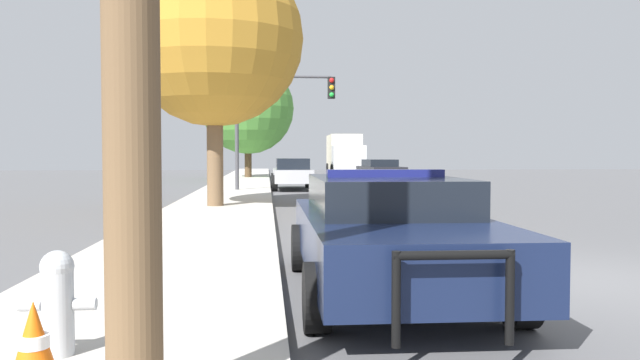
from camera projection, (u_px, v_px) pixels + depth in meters
name	position (u px, v px, depth m)	size (l,w,h in m)	color
ground_plane	(563.00, 280.00, 7.96)	(110.00, 110.00, 0.00)	#565659
sidewalk_left	(156.00, 282.00, 7.52)	(3.00, 110.00, 0.13)	#BCB7AD
police_car	(388.00, 231.00, 7.21)	(2.14, 4.99, 1.43)	#141E3D
fire_hydrant	(58.00, 300.00, 4.58)	(0.55, 0.24, 0.78)	#B7BCC1
traffic_light	(278.00, 106.00, 25.91)	(4.17, 0.35, 4.85)	#424247
car_background_distant	(344.00, 166.00, 47.69)	(2.04, 4.37, 1.32)	navy
car_background_oncoming	(380.00, 170.00, 34.26)	(2.22, 4.60, 1.31)	black
car_background_midblock	(292.00, 173.00, 28.09)	(1.88, 4.33, 1.41)	#B7B7BC
box_truck	(345.00, 154.00, 47.03)	(2.65, 7.20, 3.06)	silver
tree_sidewalk_far	(248.00, 108.00, 39.67)	(5.85, 5.85, 7.33)	#4C3823
tree_sidewalk_near	(214.00, 38.00, 17.66)	(5.07, 5.07, 7.32)	brown
traffic_cone	(34.00, 346.00, 3.88)	(0.34, 0.34, 0.58)	orange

